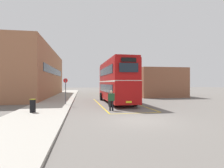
{
  "coord_description": "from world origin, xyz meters",
  "views": [
    {
      "loc": [
        -3.46,
        -10.6,
        2.27
      ],
      "look_at": [
        0.45,
        12.89,
        2.14
      ],
      "focal_mm": 29.1,
      "sensor_mm": 36.0,
      "label": 1
    }
  ],
  "objects": [
    {
      "name": "litter_bin",
      "position": [
        -6.98,
        3.31,
        0.62
      ],
      "size": [
        0.44,
        0.44,
        0.97
      ],
      "color": "black",
      "rests_on": "sidewalk_left"
    },
    {
      "name": "double_decker_bus",
      "position": [
        0.38,
        9.84,
        2.51
      ],
      "size": [
        3.0,
        10.64,
        4.75
      ],
      "color": "black",
      "rests_on": "ground"
    },
    {
      "name": "ground_plane",
      "position": [
        0.0,
        14.4,
        0.0
      ],
      "size": [
        135.6,
        135.6,
        0.0
      ],
      "primitive_type": "plane",
      "color": "#66605B"
    },
    {
      "name": "depot_building_right",
      "position": [
        9.2,
        21.62,
        2.34
      ],
      "size": [
        7.47,
        13.52,
        4.68
      ],
      "color": "brown",
      "rests_on": "ground"
    },
    {
      "name": "bay_marking_yellow",
      "position": [
        0.41,
        7.9,
        0.0
      ],
      "size": [
        4.5,
        12.68,
        0.01
      ],
      "color": "gold",
      "rests_on": "ground"
    },
    {
      "name": "single_deck_bus",
      "position": [
        2.96,
        27.84,
        1.64
      ],
      "size": [
        3.48,
        9.95,
        3.02
      ],
      "color": "black",
      "rests_on": "ground"
    },
    {
      "name": "brick_building_left",
      "position": [
        -11.16,
        21.66,
        3.87
      ],
      "size": [
        6.18,
        24.23,
        7.73
      ],
      "color": "#9E6647",
      "rests_on": "ground"
    },
    {
      "name": "bus_stop_sign",
      "position": [
        -5.08,
        8.01,
        1.71
      ],
      "size": [
        0.44,
        0.12,
        2.6
      ],
      "color": "#4C4C51",
      "rests_on": "sidewalk_left"
    },
    {
      "name": "pedestrian_boarding",
      "position": [
        -1.08,
        4.04,
        0.95
      ],
      "size": [
        0.56,
        0.24,
        1.65
      ],
      "color": "black",
      "rests_on": "ground"
    },
    {
      "name": "sidewalk_left",
      "position": [
        -6.5,
        16.8,
        0.07
      ],
      "size": [
        4.0,
        57.6,
        0.14
      ],
      "primitive_type": "cube",
      "color": "#A39E93",
      "rests_on": "ground"
    }
  ]
}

